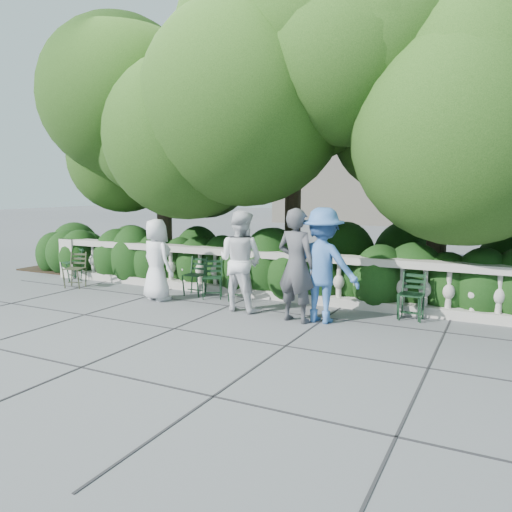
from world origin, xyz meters
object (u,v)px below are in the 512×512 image
at_px(chair_d, 212,300).
at_px(chair_weathered, 72,289).
at_px(chair_a, 67,281).
at_px(person_businessman, 157,260).
at_px(chair_c, 238,302).
at_px(person_woman_grey, 296,265).
at_px(person_older_blue, 323,265).
at_px(chair_e, 409,322).
at_px(chair_f, 408,321).
at_px(chair_b, 191,297).
at_px(person_casual_man, 240,261).

bearing_deg(chair_d, chair_weathered, 161.17).
distance_m(chair_a, person_businessman, 3.53).
relative_size(chair_c, person_woman_grey, 0.43).
relative_size(chair_c, person_older_blue, 0.43).
distance_m(chair_e, chair_f, 0.08).
bearing_deg(person_woman_grey, chair_f, -141.67).
distance_m(chair_c, person_woman_grey, 2.06).
xyz_separation_m(chair_a, chair_e, (8.33, -0.08, 0.00)).
xyz_separation_m(chair_b, person_woman_grey, (2.75, -0.83, 0.98)).
bearing_deg(chair_weathered, chair_a, 126.69).
height_order(chair_b, person_businessman, person_businessman).
bearing_deg(chair_e, chair_a, 179.02).
height_order(chair_d, person_older_blue, person_older_blue).
bearing_deg(chair_d, person_woman_grey, -45.71).
distance_m(chair_c, chair_d, 0.58).
bearing_deg(chair_a, person_casual_man, 15.16).
xyz_separation_m(chair_e, person_woman_grey, (-1.77, -0.85, 0.98)).
xyz_separation_m(chair_weathered, person_older_blue, (6.08, -0.09, 0.99)).
relative_size(chair_a, person_casual_man, 0.44).
bearing_deg(person_casual_man, person_businessman, 5.39).
bearing_deg(chair_c, chair_a, 160.14).
relative_size(chair_a, person_woman_grey, 0.43).
bearing_deg(person_businessman, chair_e, -153.46).
height_order(chair_a, person_businessman, person_businessman).
relative_size(person_woman_grey, person_casual_man, 1.04).
distance_m(chair_d, chair_weathered, 3.51).
bearing_deg(chair_weathered, chair_c, -9.23).
xyz_separation_m(person_businessman, person_older_blue, (3.60, -0.07, 0.15)).
bearing_deg(person_woman_grey, person_older_blue, -145.24).
relative_size(chair_b, person_casual_man, 0.44).
xyz_separation_m(chair_c, person_casual_man, (0.37, -0.54, 0.94)).
bearing_deg(chair_f, chair_e, -60.51).
height_order(chair_weathered, person_casual_man, person_casual_man).
height_order(chair_b, chair_f, same).
relative_size(chair_c, chair_f, 1.00).
bearing_deg(chair_f, chair_b, -175.07).
bearing_deg(chair_b, person_older_blue, -13.48).
distance_m(chair_b, person_casual_man, 1.86).
distance_m(chair_a, chair_b, 3.81).
bearing_deg(chair_d, person_older_blue, -38.99).
bearing_deg(chair_c, person_casual_man, -74.31).
bearing_deg(chair_b, chair_d, -9.55).
xyz_separation_m(chair_c, person_woman_grey, (1.61, -0.82, 0.98)).
bearing_deg(chair_d, chair_f, -24.17).
xyz_separation_m(chair_b, chair_c, (1.13, -0.01, 0.00)).
distance_m(chair_b, chair_d, 0.57).
height_order(chair_d, chair_weathered, same).
xyz_separation_m(chair_d, person_businessman, (-1.01, -0.50, 0.84)).
bearing_deg(person_woman_grey, chair_a, 2.21).
bearing_deg(chair_e, person_businessman, -173.60).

